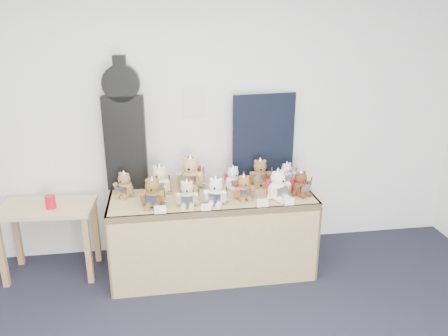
{
  "coord_description": "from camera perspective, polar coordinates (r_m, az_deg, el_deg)",
  "views": [
    {
      "loc": [
        -0.01,
        -1.56,
        2.23
      ],
      "look_at": [
        0.52,
        1.93,
        1.02
      ],
      "focal_mm": 35.0,
      "sensor_mm": 36.0,
      "label": 1
    }
  ],
  "objects": [
    {
      "name": "entry_card_d",
      "position": [
        3.69,
        8.55,
        -4.39
      ],
      "size": [
        0.08,
        0.02,
        0.06
      ],
      "primitive_type": "cube",
      "rotation": [
        -0.24,
        0.0,
        0.0
      ],
      "color": "silver",
      "rests_on": "display_table"
    },
    {
      "name": "teddy_front_far_left",
      "position": [
        3.65,
        -9.31,
        -3.36
      ],
      "size": [
        0.23,
        0.2,
        0.28
      ],
      "rotation": [
        0.0,
        0.0,
        -0.13
      ],
      "color": "brown",
      "rests_on": "display_table"
    },
    {
      "name": "entry_card_b",
      "position": [
        3.56,
        -2.36,
        -5.15
      ],
      "size": [
        0.08,
        0.02,
        0.06
      ],
      "primitive_type": "cube",
      "rotation": [
        -0.24,
        0.0,
        0.0
      ],
      "color": "silver",
      "rests_on": "display_table"
    },
    {
      "name": "entry_card_a",
      "position": [
        3.54,
        -8.33,
        -5.4
      ],
      "size": [
        0.09,
        0.02,
        0.07
      ],
      "primitive_type": "cube",
      "rotation": [
        -0.24,
        0.0,
        0.0
      ],
      "color": "silver",
      "rests_on": "display_table"
    },
    {
      "name": "teddy_back_far_left",
      "position": [
        3.92,
        -12.9,
        -2.23
      ],
      "size": [
        0.2,
        0.2,
        0.25
      ],
      "rotation": [
        0.0,
        0.0,
        -0.51
      ],
      "color": "olive",
      "rests_on": "display_table"
    },
    {
      "name": "display_table",
      "position": [
        3.9,
        -1.49,
        -5.95
      ],
      "size": [
        1.81,
        0.76,
        0.75
      ],
      "rotation": [
        0.0,
        0.0,
        0.0
      ],
      "color": "#98814D",
      "rests_on": "floor"
    },
    {
      "name": "teddy_back_centre_right",
      "position": [
        3.98,
        1.2,
        -1.42
      ],
      "size": [
        0.2,
        0.19,
        0.24
      ],
      "rotation": [
        0.0,
        0.0,
        0.39
      ],
      "color": "silver",
      "rests_on": "display_table"
    },
    {
      "name": "teddy_back_right",
      "position": [
        4.08,
        4.72,
        -0.71
      ],
      "size": [
        0.23,
        0.19,
        0.28
      ],
      "rotation": [
        0.0,
        0.0,
        -0.08
      ],
      "color": "brown",
      "rests_on": "display_table"
    },
    {
      "name": "teddy_front_far_right",
      "position": [
        3.79,
        7.06,
        -2.32
      ],
      "size": [
        0.25,
        0.23,
        0.3
      ],
      "rotation": [
        0.0,
        0.0,
        0.43
      ],
      "color": "white",
      "rests_on": "display_table"
    },
    {
      "name": "entry_card_c",
      "position": [
        3.63,
        5.08,
        -4.56
      ],
      "size": [
        0.1,
        0.02,
        0.07
      ],
      "primitive_type": "cube",
      "rotation": [
        -0.24,
        0.0,
        0.0
      ],
      "color": "silver",
      "rests_on": "display_table"
    },
    {
      "name": "room_shell",
      "position": [
        4.13,
        -3.94,
        8.7
      ],
      "size": [
        6.0,
        6.0,
        6.0
      ],
      "color": "silver",
      "rests_on": "floor"
    },
    {
      "name": "teddy_front_centre",
      "position": [
        3.65,
        -1.1,
        -3.17
      ],
      "size": [
        0.22,
        0.2,
        0.27
      ],
      "rotation": [
        0.0,
        0.0,
        -0.28
      ],
      "color": "white",
      "rests_on": "display_table"
    },
    {
      "name": "navy_board",
      "position": [
        4.19,
        5.22,
        4.07
      ],
      "size": [
        0.62,
        0.1,
        0.82
      ],
      "primitive_type": "cube",
      "rotation": [
        0.0,
        0.0,
        0.13
      ],
      "color": "black",
      "rests_on": "display_table"
    },
    {
      "name": "teddy_back_left",
      "position": [
        3.91,
        -8.4,
        -1.67
      ],
      "size": [
        0.24,
        0.24,
        0.3
      ],
      "rotation": [
        0.0,
        0.0,
        -0.4
      ],
      "color": "beige",
      "rests_on": "display_table"
    },
    {
      "name": "guitar_case",
      "position": [
        3.97,
        -12.9,
        5.38
      ],
      "size": [
        0.37,
        0.13,
        1.19
      ],
      "rotation": [
        0.0,
        0.0,
        -0.06
      ],
      "color": "black",
      "rests_on": "display_table"
    },
    {
      "name": "side_table",
      "position": [
        4.2,
        -22.01,
        -6.13
      ],
      "size": [
        0.83,
        0.5,
        0.67
      ],
      "rotation": [
        0.0,
        0.0,
        -0.06
      ],
      "color": "tan",
      "rests_on": "floor"
    },
    {
      "name": "teddy_front_end",
      "position": [
        3.9,
        10.01,
        -2.11
      ],
      "size": [
        0.21,
        0.2,
        0.25
      ],
      "rotation": [
        0.0,
        0.0,
        0.43
      ],
      "color": "#59311E",
      "rests_on": "display_table"
    },
    {
      "name": "teddy_back_centre_left",
      "position": [
        3.99,
        -4.38,
        -0.8
      ],
      "size": [
        0.28,
        0.26,
        0.35
      ],
      "rotation": [
        0.0,
        0.0,
        -0.26
      ],
      "color": "tan",
      "rests_on": "display_table"
    },
    {
      "name": "teddy_front_right",
      "position": [
        3.76,
        2.62,
        -2.69
      ],
      "size": [
        0.2,
        0.17,
        0.25
      ],
      "rotation": [
        0.0,
        0.0,
        0.09
      ],
      "color": "#935A38",
      "rests_on": "display_table"
    },
    {
      "name": "teddy_front_left",
      "position": [
        3.63,
        -4.84,
        -3.47
      ],
      "size": [
        0.21,
        0.18,
        0.26
      ],
      "rotation": [
        0.0,
        0.0,
        -0.08
      ],
      "color": "#CABB8E",
      "rests_on": "display_table"
    },
    {
      "name": "teddy_back_end",
      "position": [
        4.16,
        8.2,
        -0.78
      ],
      "size": [
        0.19,
        0.18,
        0.23
      ],
      "rotation": [
        0.0,
        0.0,
        0.33
      ],
      "color": "silver",
      "rests_on": "display_table"
    },
    {
      "name": "red_cup",
      "position": [
        4.06,
        -21.72,
        -4.14
      ],
      "size": [
        0.09,
        0.09,
        0.12
      ],
      "primitive_type": "cylinder",
      "color": "red",
      "rests_on": "side_table"
    }
  ]
}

